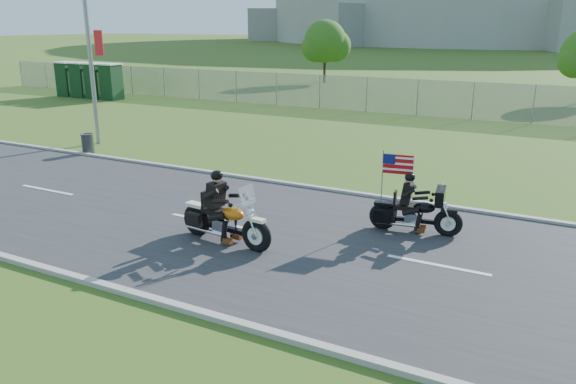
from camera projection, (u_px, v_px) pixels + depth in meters
The scene contains 14 objects.
ground at pixel (274, 235), 13.71m from camera, with size 420.00×420.00×0.00m, color #34541A.
road at pixel (274, 234), 13.70m from camera, with size 120.00×8.00×0.04m, color #28282B.
curb_north at pixel (338, 191), 17.12m from camera, with size 120.00×0.18×0.12m, color #9E9B93.
curb_south at pixel (166, 303), 10.26m from camera, with size 120.00×0.18×0.12m, color #9E9B93.
fence at pixel (367, 94), 32.58m from camera, with size 60.00×0.03×2.00m, color gray.
streetlight at pixel (90, 6), 22.70m from camera, with size 0.90×2.46×10.00m.
porta_toilet_a at pixel (111, 83), 37.61m from camera, with size 1.10×1.10×2.30m, color black.
porta_toilet_b at pixel (96, 82), 38.23m from camera, with size 1.10×1.10×2.30m, color black.
porta_toilet_c at pixel (81, 81), 38.86m from camera, with size 1.10×1.10×2.30m, color black.
porta_toilet_d at pixel (67, 80), 39.49m from camera, with size 1.10×1.10×2.30m, color black.
tree_fence_mid at pixel (326, 43), 47.81m from camera, with size 3.96×3.69×5.30m.
motorcycle_lead at pixel (224, 221), 13.05m from camera, with size 2.62×0.82×1.76m.
motorcycle_follow at pixel (415, 213), 13.69m from camera, with size 2.26×0.86×1.89m.
trash_can at pixel (88, 144), 22.06m from camera, with size 0.46×0.46×0.79m, color #303034.
Camera 1 is at (6.30, -11.17, 4.97)m, focal length 35.00 mm.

